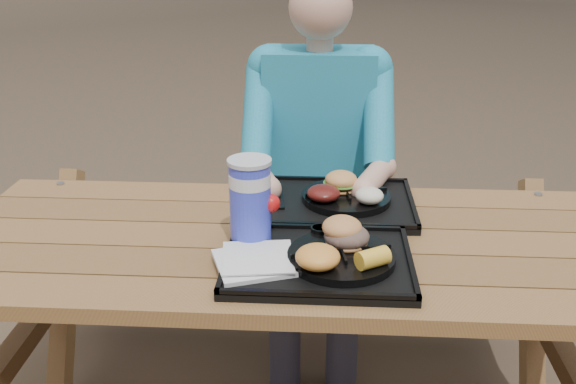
{
  "coord_description": "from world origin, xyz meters",
  "views": [
    {
      "loc": [
        0.09,
        -1.52,
        1.51
      ],
      "look_at": [
        0.0,
        0.0,
        0.88
      ],
      "focal_mm": 40.0,
      "sensor_mm": 36.0,
      "label": 1
    }
  ],
  "objects": [
    {
      "name": "picnic_table",
      "position": [
        0.0,
        0.0,
        0.38
      ],
      "size": [
        1.8,
        1.49,
        0.75
      ],
      "primitive_type": null,
      "color": "#999999",
      "rests_on": "ground"
    },
    {
      "name": "tray_near",
      "position": [
        0.08,
        -0.15,
        0.76
      ],
      "size": [
        0.45,
        0.35,
        0.02
      ],
      "primitive_type": "cube",
      "color": "black",
      "rests_on": "picnic_table"
    },
    {
      "name": "tray_far",
      "position": [
        0.13,
        0.2,
        0.76
      ],
      "size": [
        0.45,
        0.35,
        0.02
      ],
      "primitive_type": "cube",
      "color": "black",
      "rests_on": "picnic_table"
    },
    {
      "name": "plate_near",
      "position": [
        0.14,
        -0.16,
        0.78
      ],
      "size": [
        0.26,
        0.26,
        0.02
      ],
      "primitive_type": "cylinder",
      "color": "black",
      "rests_on": "tray_near"
    },
    {
      "name": "plate_far",
      "position": [
        0.16,
        0.21,
        0.78
      ],
      "size": [
        0.26,
        0.26,
        0.02
      ],
      "primitive_type": "cylinder",
      "color": "black",
      "rests_on": "tray_far"
    },
    {
      "name": "napkin_stack",
      "position": [
        -0.07,
        -0.19,
        0.78
      ],
      "size": [
        0.22,
        0.22,
        0.02
      ],
      "primitive_type": "cube",
      "rotation": [
        0.0,
        0.0,
        0.34
      ],
      "color": "silver",
      "rests_on": "tray_near"
    },
    {
      "name": "soda_cup",
      "position": [
        -0.09,
        -0.06,
        0.87
      ],
      "size": [
        0.1,
        0.1,
        0.21
      ],
      "primitive_type": "cylinder",
      "color": "#1C2AD2",
      "rests_on": "tray_near"
    },
    {
      "name": "condiment_bbq",
      "position": [
        0.09,
        -0.04,
        0.78
      ],
      "size": [
        0.05,
        0.05,
        0.03
      ],
      "primitive_type": "cylinder",
      "color": "black",
      "rests_on": "tray_near"
    },
    {
      "name": "condiment_mustard",
      "position": [
        0.15,
        -0.03,
        0.78
      ],
      "size": [
        0.05,
        0.05,
        0.03
      ],
      "primitive_type": "cylinder",
      "color": "orange",
      "rests_on": "tray_near"
    },
    {
      "name": "sandwich",
      "position": [
        0.15,
        -0.11,
        0.84
      ],
      "size": [
        0.1,
        0.1,
        0.11
      ],
      "primitive_type": null,
      "color": "#CF8549",
      "rests_on": "plate_near"
    },
    {
      "name": "mac_cheese",
      "position": [
        0.08,
        -0.23,
        0.82
      ],
      "size": [
        0.1,
        0.1,
        0.05
      ],
      "primitive_type": "ellipsoid",
      "color": "#EFA13E",
      "rests_on": "plate_near"
    },
    {
      "name": "corn_cob",
      "position": [
        0.21,
        -0.22,
        0.81
      ],
      "size": [
        0.1,
        0.1,
        0.04
      ],
      "primitive_type": null,
      "rotation": [
        0.0,
        0.0,
        0.55
      ],
      "color": "yellow",
      "rests_on": "plate_near"
    },
    {
      "name": "cutlery_far",
      "position": [
        -0.04,
        0.22,
        0.77
      ],
      "size": [
        0.05,
        0.19,
        0.01
      ],
      "primitive_type": "cube",
      "rotation": [
        0.0,
        0.0,
        0.13
      ],
      "color": "black",
      "rests_on": "tray_far"
    },
    {
      "name": "burger",
      "position": [
        0.14,
        0.25,
        0.83
      ],
      "size": [
        0.1,
        0.1,
        0.09
      ],
      "primitive_type": null,
      "color": "#D48E4B",
      "rests_on": "plate_far"
    },
    {
      "name": "baked_beans",
      "position": [
        0.09,
        0.16,
        0.81
      ],
      "size": [
        0.1,
        0.1,
        0.04
      ],
      "primitive_type": "ellipsoid",
      "color": "#571511",
      "rests_on": "plate_far"
    },
    {
      "name": "potato_salad",
      "position": [
        0.22,
        0.15,
        0.81
      ],
      "size": [
        0.08,
        0.08,
        0.04
      ],
      "primitive_type": "ellipsoid",
      "color": "#ECE3C8",
      "rests_on": "plate_far"
    },
    {
      "name": "diner",
      "position": [
        0.07,
        0.64,
        0.64
      ],
      "size": [
        0.48,
        0.84,
        1.28
      ],
      "primitive_type": null,
      "color": "#1CAFC8",
      "rests_on": "ground"
    }
  ]
}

